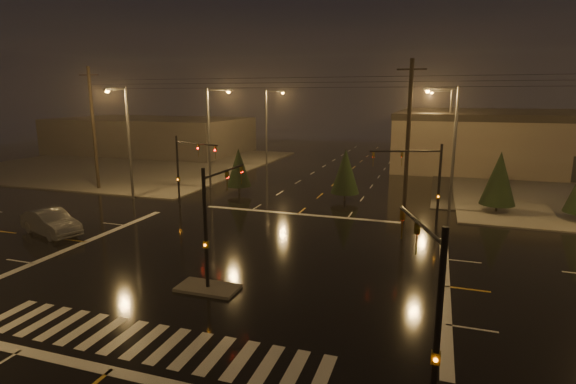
{
  "coord_description": "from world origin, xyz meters",
  "views": [
    {
      "loc": [
        10.14,
        -22.15,
        9.26
      ],
      "look_at": [
        0.99,
        5.46,
        3.0
      ],
      "focal_mm": 28.0,
      "sensor_mm": 36.0,
      "label": 1
    }
  ],
  "objects": [
    {
      "name": "stop_bar_far",
      "position": [
        0.0,
        11.0,
        0.01
      ],
      "size": [
        16.0,
        0.5,
        0.01
      ],
      "primitive_type": "cube",
      "color": "beige",
      "rests_on": "ground"
    },
    {
      "name": "commercial_block",
      "position": [
        -35.0,
        42.0,
        2.8
      ],
      "size": [
        30.0,
        18.0,
        5.6
      ],
      "primitive_type": "cube",
      "color": "#3F3937",
      "rests_on": "ground"
    },
    {
      "name": "conifer_4",
      "position": [
        2.61,
        16.8,
        2.68
      ],
      "size": [
        2.54,
        2.54,
        4.67
      ],
      "color": "black",
      "rests_on": "ground"
    },
    {
      "name": "signal_mast_se",
      "position": [
        10.23,
        -9.75,
        3.71
      ],
      "size": [
        1.55,
        3.87,
        6.0
      ],
      "color": "black",
      "rests_on": "ground"
    },
    {
      "name": "car_crossing",
      "position": [
        -14.36,
        0.6,
        0.86
      ],
      "size": [
        5.5,
        3.36,
        1.71
      ],
      "primitive_type": "imported",
      "rotation": [
        0.0,
        0.0,
        1.25
      ],
      "color": "slate",
      "rests_on": "ground"
    },
    {
      "name": "car_parked",
      "position": [
        16.81,
        29.76,
        0.66
      ],
      "size": [
        2.2,
        4.09,
        1.32
      ],
      "primitive_type": "imported",
      "rotation": [
        0.0,
        0.0,
        -0.17
      ],
      "color": "black",
      "rests_on": "ground"
    },
    {
      "name": "streetlight_2",
      "position": [
        -11.18,
        34.0,
        5.8
      ],
      "size": [
        2.77,
        0.32,
        10.0
      ],
      "color": "#38383A",
      "rests_on": "ground"
    },
    {
      "name": "sidewalk_nw",
      "position": [
        -30.0,
        30.0,
        0.06
      ],
      "size": [
        36.0,
        36.0,
        0.12
      ],
      "primitive_type": "cube",
      "color": "#4E4B46",
      "rests_on": "ground"
    },
    {
      "name": "signal_mast_median",
      "position": [
        0.0,
        -3.07,
        3.75
      ],
      "size": [
        0.25,
        4.59,
        6.0
      ],
      "color": "black",
      "rests_on": "ground"
    },
    {
      "name": "streetlight_5",
      "position": [
        -16.0,
        11.18,
        5.8
      ],
      "size": [
        0.32,
        2.77,
        10.0
      ],
      "color": "#38383A",
      "rests_on": "ground"
    },
    {
      "name": "utility_pole_0",
      "position": [
        -22.0,
        14.0,
        6.13
      ],
      "size": [
        2.2,
        0.32,
        12.0
      ],
      "color": "black",
      "rests_on": "ground"
    },
    {
      "name": "crosswalk",
      "position": [
        0.0,
        -9.0,
        0.01
      ],
      "size": [
        15.0,
        2.6,
        0.01
      ],
      "primitive_type": "cube",
      "color": "beige",
      "rests_on": "ground"
    },
    {
      "name": "signal_mast_ne",
      "position": [
        9.5,
        10.14,
        3.79
      ],
      "size": [
        4.84,
        1.86,
        6.0
      ],
      "color": "black",
      "rests_on": "ground"
    },
    {
      "name": "streetlight_1",
      "position": [
        -11.18,
        18.0,
        5.8
      ],
      "size": [
        2.77,
        0.32,
        10.0
      ],
      "color": "#38383A",
      "rests_on": "ground"
    },
    {
      "name": "streetlight_3",
      "position": [
        11.18,
        16.0,
        5.8
      ],
      "size": [
        2.77,
        0.32,
        10.0
      ],
      "color": "#38383A",
      "rests_on": "ground"
    },
    {
      "name": "streetlight_4",
      "position": [
        11.18,
        36.0,
        5.8
      ],
      "size": [
        2.77,
        0.32,
        10.0
      ],
      "color": "#38383A",
      "rests_on": "ground"
    },
    {
      "name": "stop_bar_near",
      "position": [
        0.0,
        -11.0,
        0.01
      ],
      "size": [
        16.0,
        0.5,
        0.01
      ],
      "primitive_type": "cube",
      "color": "beige",
      "rests_on": "ground"
    },
    {
      "name": "utility_pole_1",
      "position": [
        8.0,
        14.0,
        6.13
      ],
      "size": [
        2.2,
        0.32,
        12.0
      ],
      "color": "black",
      "rests_on": "ground"
    },
    {
      "name": "ground",
      "position": [
        0.0,
        0.0,
        0.0
      ],
      "size": [
        140.0,
        140.0,
        0.0
      ],
      "primitive_type": "plane",
      "color": "black",
      "rests_on": "ground"
    },
    {
      "name": "conifer_3",
      "position": [
        -7.72,
        16.71,
        2.53
      ],
      "size": [
        2.34,
        2.34,
        4.36
      ],
      "color": "black",
      "rests_on": "ground"
    },
    {
      "name": "signal_mast_nw",
      "position": [
        -9.5,
        10.14,
        3.79
      ],
      "size": [
        4.84,
        1.86,
        6.0
      ],
      "color": "black",
      "rests_on": "ground"
    },
    {
      "name": "median_island",
      "position": [
        0.0,
        -4.0,
        0.07
      ],
      "size": [
        3.0,
        1.6,
        0.15
      ],
      "primitive_type": "cube",
      "color": "#4E4B46",
      "rests_on": "ground"
    },
    {
      "name": "conifer_0",
      "position": [
        15.06,
        16.43,
        2.83
      ],
      "size": [
        2.73,
        2.73,
        4.97
      ],
      "color": "black",
      "rests_on": "ground"
    }
  ]
}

